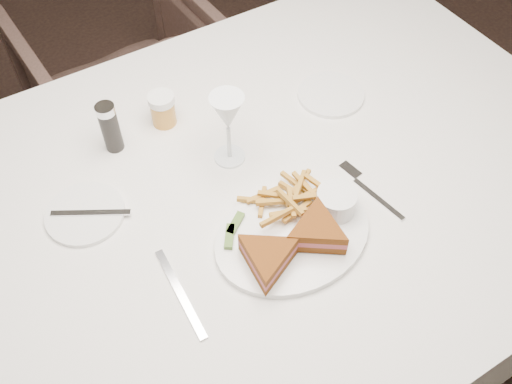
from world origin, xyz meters
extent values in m
cube|color=silver|center=(0.40, 0.16, 0.38)|extent=(1.65, 1.12, 0.75)
imported|color=#46312B|center=(0.45, 1.11, 0.33)|extent=(0.67, 0.63, 0.65)
ellipsoid|color=white|center=(0.42, 0.00, 0.76)|extent=(0.32, 0.25, 0.01)
cube|color=silver|center=(0.18, 0.00, 0.75)|extent=(0.02, 0.21, 0.00)
cylinder|color=white|center=(0.09, 0.26, 0.76)|extent=(0.16, 0.16, 0.01)
cylinder|color=white|center=(0.72, 0.30, 0.76)|extent=(0.16, 0.16, 0.01)
cylinder|color=black|center=(0.21, 0.41, 0.81)|extent=(0.04, 0.04, 0.12)
cylinder|color=#C3822E|center=(0.34, 0.42, 0.79)|extent=(0.06, 0.06, 0.08)
cube|color=#416322|center=(0.34, 0.08, 0.77)|extent=(0.05, 0.05, 0.01)
cube|color=#416322|center=(0.31, 0.06, 0.77)|extent=(0.04, 0.05, 0.01)
cylinder|color=white|center=(0.53, 0.01, 0.79)|extent=(0.08, 0.08, 0.05)
camera|label=1|loc=(0.04, -0.50, 1.69)|focal=40.00mm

